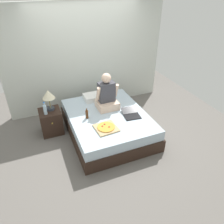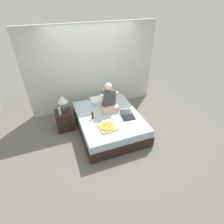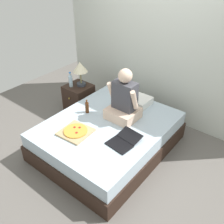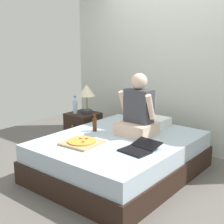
{
  "view_description": "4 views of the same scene",
  "coord_description": "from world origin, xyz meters",
  "px_view_note": "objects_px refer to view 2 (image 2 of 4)",
  "views": [
    {
      "loc": [
        -1.36,
        -3.56,
        2.93
      ],
      "look_at": [
        0.01,
        -0.23,
        0.66
      ],
      "focal_mm": 35.0,
      "sensor_mm": 36.0,
      "label": 1
    },
    {
      "loc": [
        -1.24,
        -3.49,
        3.15
      ],
      "look_at": [
        0.03,
        -0.15,
        0.67
      ],
      "focal_mm": 28.0,
      "sensor_mm": 36.0,
      "label": 2
    },
    {
      "loc": [
        1.88,
        -2.28,
        2.62
      ],
      "look_at": [
        0.11,
        -0.05,
        0.74
      ],
      "focal_mm": 40.0,
      "sensor_mm": 36.0,
      "label": 3
    },
    {
      "loc": [
        2.23,
        -2.91,
        1.68
      ],
      "look_at": [
        -0.11,
        -0.02,
        0.79
      ],
      "focal_mm": 50.0,
      "sensor_mm": 36.0,
      "label": 4
    }
  ],
  "objects_px": {
    "bed": "(109,122)",
    "nightstand_left": "(65,120)",
    "lamp_on_left_nightstand": "(62,100)",
    "pizza_box": "(107,127)",
    "beer_bottle_on_bed": "(93,115)",
    "person_seated": "(109,100)",
    "laptop": "(128,116)",
    "water_bottle": "(60,111)"
  },
  "relations": [
    {
      "from": "bed",
      "to": "nightstand_left",
      "type": "height_order",
      "value": "nightstand_left"
    },
    {
      "from": "lamp_on_left_nightstand",
      "to": "pizza_box",
      "type": "height_order",
      "value": "lamp_on_left_nightstand"
    },
    {
      "from": "bed",
      "to": "beer_bottle_on_bed",
      "type": "xyz_separation_m",
      "value": [
        -0.43,
        0.02,
        0.33
      ]
    },
    {
      "from": "person_seated",
      "to": "nightstand_left",
      "type": "bearing_deg",
      "value": 168.96
    },
    {
      "from": "laptop",
      "to": "pizza_box",
      "type": "height_order",
      "value": "laptop"
    },
    {
      "from": "bed",
      "to": "person_seated",
      "type": "bearing_deg",
      "value": 71.01
    },
    {
      "from": "nightstand_left",
      "to": "lamp_on_left_nightstand",
      "type": "height_order",
      "value": "lamp_on_left_nightstand"
    },
    {
      "from": "pizza_box",
      "to": "beer_bottle_on_bed",
      "type": "distance_m",
      "value": 0.53
    },
    {
      "from": "nightstand_left",
      "to": "laptop",
      "type": "height_order",
      "value": "laptop"
    },
    {
      "from": "lamp_on_left_nightstand",
      "to": "beer_bottle_on_bed",
      "type": "bearing_deg",
      "value": -39.51
    },
    {
      "from": "bed",
      "to": "nightstand_left",
      "type": "bearing_deg",
      "value": 156.19
    },
    {
      "from": "water_bottle",
      "to": "laptop",
      "type": "height_order",
      "value": "water_bottle"
    },
    {
      "from": "person_seated",
      "to": "pizza_box",
      "type": "bearing_deg",
      "value": -112.37
    },
    {
      "from": "water_bottle",
      "to": "lamp_on_left_nightstand",
      "type": "bearing_deg",
      "value": 49.4
    },
    {
      "from": "laptop",
      "to": "pizza_box",
      "type": "xyz_separation_m",
      "value": [
        -0.64,
        -0.23,
        -0.0
      ]
    },
    {
      "from": "bed",
      "to": "person_seated",
      "type": "xyz_separation_m",
      "value": [
        0.09,
        0.26,
        0.53
      ]
    },
    {
      "from": "laptop",
      "to": "person_seated",
      "type": "bearing_deg",
      "value": 125.47
    },
    {
      "from": "person_seated",
      "to": "pizza_box",
      "type": "distance_m",
      "value": 0.82
    },
    {
      "from": "nightstand_left",
      "to": "water_bottle",
      "type": "bearing_deg",
      "value": -131.65
    },
    {
      "from": "lamp_on_left_nightstand",
      "to": "laptop",
      "type": "height_order",
      "value": "lamp_on_left_nightstand"
    },
    {
      "from": "laptop",
      "to": "pizza_box",
      "type": "distance_m",
      "value": 0.68
    },
    {
      "from": "beer_bottle_on_bed",
      "to": "nightstand_left",
      "type": "bearing_deg",
      "value": 144.97
    },
    {
      "from": "bed",
      "to": "lamp_on_left_nightstand",
      "type": "relative_size",
      "value": 4.42
    },
    {
      "from": "lamp_on_left_nightstand",
      "to": "water_bottle",
      "type": "relative_size",
      "value": 1.63
    },
    {
      "from": "bed",
      "to": "nightstand_left",
      "type": "xyz_separation_m",
      "value": [
        -1.11,
        0.49,
        0.03
      ]
    },
    {
      "from": "person_seated",
      "to": "laptop",
      "type": "distance_m",
      "value": 0.65
    },
    {
      "from": "water_bottle",
      "to": "person_seated",
      "type": "distance_m",
      "value": 1.29
    },
    {
      "from": "water_bottle",
      "to": "beer_bottle_on_bed",
      "type": "bearing_deg",
      "value": -26.89
    },
    {
      "from": "nightstand_left",
      "to": "pizza_box",
      "type": "bearing_deg",
      "value": -46.47
    },
    {
      "from": "nightstand_left",
      "to": "laptop",
      "type": "bearing_deg",
      "value": -24.99
    },
    {
      "from": "bed",
      "to": "water_bottle",
      "type": "height_order",
      "value": "water_bottle"
    },
    {
      "from": "bed",
      "to": "water_bottle",
      "type": "relative_size",
      "value": 7.2
    },
    {
      "from": "pizza_box",
      "to": "nightstand_left",
      "type": "bearing_deg",
      "value": 133.53
    },
    {
      "from": "nightstand_left",
      "to": "beer_bottle_on_bed",
      "type": "bearing_deg",
      "value": -35.03
    },
    {
      "from": "beer_bottle_on_bed",
      "to": "bed",
      "type": "bearing_deg",
      "value": -2.2
    },
    {
      "from": "lamp_on_left_nightstand",
      "to": "water_bottle",
      "type": "xyz_separation_m",
      "value": [
        -0.12,
        -0.14,
        -0.22
      ]
    },
    {
      "from": "person_seated",
      "to": "pizza_box",
      "type": "height_order",
      "value": "person_seated"
    },
    {
      "from": "nightstand_left",
      "to": "pizza_box",
      "type": "distance_m",
      "value": 1.33
    },
    {
      "from": "water_bottle",
      "to": "beer_bottle_on_bed",
      "type": "height_order",
      "value": "water_bottle"
    },
    {
      "from": "bed",
      "to": "laptop",
      "type": "relative_size",
      "value": 4.47
    },
    {
      "from": "nightstand_left",
      "to": "lamp_on_left_nightstand",
      "type": "relative_size",
      "value": 1.18
    },
    {
      "from": "person_seated",
      "to": "beer_bottle_on_bed",
      "type": "height_order",
      "value": "person_seated"
    }
  ]
}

